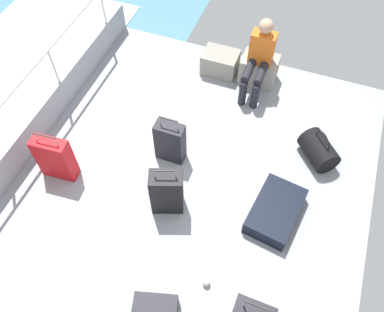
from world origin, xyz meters
TOP-DOWN VIEW (x-y plane):
  - ground_plane at (0.00, 0.00)m, footprint 4.40×5.20m
  - gunwale_port at (-2.17, 0.00)m, footprint 0.06×5.20m
  - railing_port at (-2.17, 0.00)m, footprint 0.04×4.20m
  - cargo_crate_0 at (-0.30, 2.14)m, footprint 0.57×0.40m
  - cargo_crate_1 at (0.30, 2.16)m, footprint 0.57×0.39m
  - passenger_seated at (0.30, 1.97)m, footprint 0.34×0.66m
  - suitcase_1 at (-1.62, -0.37)m, footprint 0.46×0.22m
  - suitcase_2 at (-0.15, -0.34)m, footprint 0.43×0.34m
  - suitcase_3 at (-0.40, 0.37)m, footprint 0.37×0.20m
  - suitcase_5 at (1.10, -0.01)m, footprint 0.62×0.86m
  - duffel_bag at (1.41, 1.01)m, footprint 0.59×0.61m
  - paper_cup at (0.60, -1.08)m, footprint 0.08×0.08m

SIDE VIEW (x-z plane):
  - ground_plane at x=0.00m, z-range -0.06..0.00m
  - paper_cup at x=0.60m, z-range 0.00..0.10m
  - suitcase_5 at x=1.10m, z-range 0.00..0.21m
  - cargo_crate_0 at x=-0.30m, z-range 0.00..0.34m
  - duffel_bag at x=1.41m, z-range -0.07..0.42m
  - cargo_crate_1 at x=0.30m, z-range 0.00..0.42m
  - gunwale_port at x=-2.17m, z-range 0.00..0.45m
  - suitcase_3 at x=-0.40m, z-range -0.07..0.69m
  - suitcase_1 at x=-1.62m, z-range -0.06..0.72m
  - suitcase_2 at x=-0.15m, z-range -0.06..0.73m
  - passenger_seated at x=0.30m, z-range 0.03..1.15m
  - railing_port at x=-2.17m, z-range 0.27..1.29m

